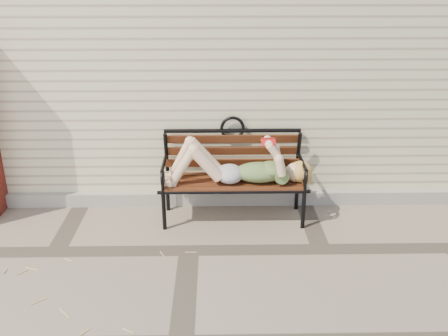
{
  "coord_description": "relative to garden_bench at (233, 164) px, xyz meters",
  "views": [
    {
      "loc": [
        0.26,
        -4.06,
        2.5
      ],
      "look_at": [
        0.34,
        0.54,
        0.62
      ],
      "focal_mm": 40.0,
      "sensor_mm": 36.0,
      "label": 1
    }
  ],
  "objects": [
    {
      "name": "foundation_strip",
      "position": [
        -0.44,
        0.24,
        -0.5
      ],
      "size": [
        8.0,
        0.1,
        0.15
      ],
      "primitive_type": "cube",
      "color": "gray",
      "rests_on": "ground"
    },
    {
      "name": "ground",
      "position": [
        -0.44,
        -0.73,
        -0.58
      ],
      "size": [
        80.0,
        80.0,
        0.0
      ],
      "primitive_type": "plane",
      "color": "#776A5B",
      "rests_on": "ground"
    },
    {
      "name": "garden_bench",
      "position": [
        0.0,
        0.0,
        0.0
      ],
      "size": [
        1.59,
        0.64,
        1.03
      ],
      "color": "black",
      "rests_on": "ground"
    },
    {
      "name": "house_wall",
      "position": [
        -0.44,
        2.27,
        0.92
      ],
      "size": [
        8.0,
        4.0,
        3.0
      ],
      "primitive_type": "cube",
      "color": "beige",
      "rests_on": "ground"
    },
    {
      "name": "reading_woman",
      "position": [
        0.01,
        -0.13,
        0.03
      ],
      "size": [
        1.5,
        0.34,
        0.47
      ],
      "color": "#0B414D",
      "rests_on": "ground"
    }
  ]
}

